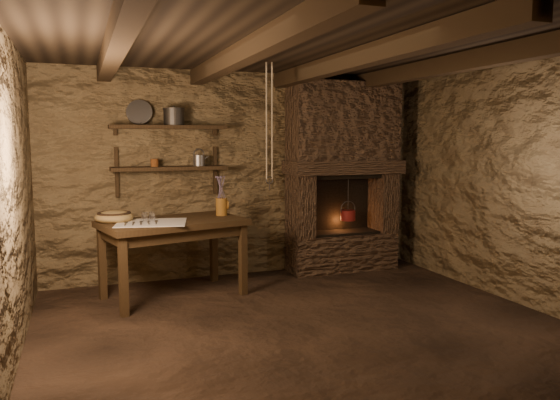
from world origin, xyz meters
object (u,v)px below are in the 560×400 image
object	(u,v)px
work_table	(173,256)
red_pot	(348,214)
iron_stockpot	(174,118)
stoneware_jug	(222,198)
wooden_bowl	(114,217)

from	to	relation	value
work_table	red_pot	distance (m)	2.27
work_table	iron_stockpot	bearing A→B (deg)	63.05
work_table	stoneware_jug	bearing A→B (deg)	1.83
stoneware_jug	wooden_bowl	world-z (taller)	stoneware_jug
work_table	red_pot	xyz separation A→B (m)	(2.22, 0.43, 0.26)
work_table	iron_stockpot	size ratio (longest dim) A/B	6.89
work_table	wooden_bowl	world-z (taller)	wooden_bowl
stoneware_jug	red_pot	bearing A→B (deg)	-0.90
red_pot	iron_stockpot	bearing A→B (deg)	176.72
work_table	wooden_bowl	bearing A→B (deg)	156.77
work_table	stoneware_jug	world-z (taller)	stoneware_jug
stoneware_jug	iron_stockpot	bearing A→B (deg)	127.56
iron_stockpot	stoneware_jug	bearing A→B (deg)	-42.32
stoneware_jug	red_pot	world-z (taller)	stoneware_jug
iron_stockpot	wooden_bowl	bearing A→B (deg)	-146.66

